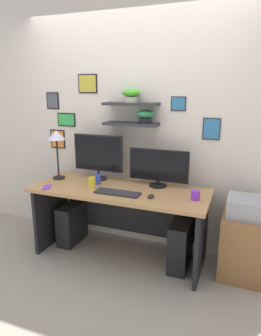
{
  "coord_description": "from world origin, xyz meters",
  "views": [
    {
      "loc": [
        1.15,
        -2.64,
        1.72
      ],
      "look_at": [
        0.1,
        0.05,
        0.96
      ],
      "focal_mm": 32.35,
      "sensor_mm": 36.0,
      "label": 1
    }
  ],
  "objects_px": {
    "keyboard": "(117,193)",
    "computer_tower_right": "(180,245)",
    "coffee_mug": "(195,195)",
    "pen_cup": "(97,179)",
    "cell_phone": "(47,187)",
    "monitor_right": "(159,167)",
    "computer_mouse": "(151,196)",
    "desk_lamp": "(57,139)",
    "computer_tower_left": "(72,223)",
    "drawer_cabinet": "(245,245)",
    "printer": "(249,207)",
    "water_cup": "(92,182)",
    "desk": "(122,206)",
    "monitor_left": "(98,155)"
  },
  "relations": [
    {
      "from": "water_cup",
      "to": "computer_tower_right",
      "type": "height_order",
      "value": "water_cup"
    },
    {
      "from": "keyboard",
      "to": "computer_tower_right",
      "type": "xyz_separation_m",
      "value": [
        0.59,
        0.17,
        -0.52
      ]
    },
    {
      "from": "monitor_right",
      "to": "computer_mouse",
      "type": "relative_size",
      "value": 6.84
    },
    {
      "from": "monitor_right",
      "to": "computer_tower_left",
      "type": "relative_size",
      "value": 1.37
    },
    {
      "from": "coffee_mug",
      "to": "desk_lamp",
      "type": "bearing_deg",
      "value": 175.57
    },
    {
      "from": "drawer_cabinet",
      "to": "computer_tower_right",
      "type": "distance_m",
      "value": 0.6
    },
    {
      "from": "cell_phone",
      "to": "water_cup",
      "type": "distance_m",
      "value": 0.46
    },
    {
      "from": "computer_mouse",
      "to": "coffee_mug",
      "type": "xyz_separation_m",
      "value": [
        0.39,
        0.1,
        0.03
      ]
    },
    {
      "from": "monitor_left",
      "to": "water_cup",
      "type": "height_order",
      "value": "monitor_left"
    },
    {
      "from": "drawer_cabinet",
      "to": "cell_phone",
      "type": "bearing_deg",
      "value": -168.99
    },
    {
      "from": "desk_lamp",
      "to": "computer_tower_left",
      "type": "bearing_deg",
      "value": 4.85
    },
    {
      "from": "printer",
      "to": "computer_tower_left",
      "type": "relative_size",
      "value": 0.84
    },
    {
      "from": "monitor_left",
      "to": "printer",
      "type": "bearing_deg",
      "value": -3.11
    },
    {
      "from": "desk",
      "to": "coffee_mug",
      "type": "distance_m",
      "value": 0.81
    },
    {
      "from": "keyboard",
      "to": "desk_lamp",
      "type": "relative_size",
      "value": 0.81
    },
    {
      "from": "desk",
      "to": "computer_tower_right",
      "type": "bearing_deg",
      "value": -3.19
    },
    {
      "from": "pen_cup",
      "to": "desk",
      "type": "bearing_deg",
      "value": -0.19
    },
    {
      "from": "printer",
      "to": "drawer_cabinet",
      "type": "bearing_deg",
      "value": 0.0
    },
    {
      "from": "keyboard",
      "to": "water_cup",
      "type": "bearing_deg",
      "value": 165.54
    },
    {
      "from": "desk_lamp",
      "to": "printer",
      "type": "distance_m",
      "value": 2.05
    },
    {
      "from": "pen_cup",
      "to": "coffee_mug",
      "type": "bearing_deg",
      "value": -5.6
    },
    {
      "from": "desk_lamp",
      "to": "computer_tower_right",
      "type": "distance_m",
      "value": 1.7
    },
    {
      "from": "desk_lamp",
      "to": "cell_phone",
      "type": "bearing_deg",
      "value": -77.21
    },
    {
      "from": "cell_phone",
      "to": "monitor_right",
      "type": "bearing_deg",
      "value": 2.25
    },
    {
      "from": "water_cup",
      "to": "computer_tower_right",
      "type": "distance_m",
      "value": 1.07
    },
    {
      "from": "coffee_mug",
      "to": "keyboard",
      "type": "bearing_deg",
      "value": -171.48
    },
    {
      "from": "monitor_left",
      "to": "drawer_cabinet",
      "type": "xyz_separation_m",
      "value": [
        1.56,
        -0.08,
        -0.72
      ]
    },
    {
      "from": "computer_mouse",
      "to": "desk_lamp",
      "type": "distance_m",
      "value": 1.24
    },
    {
      "from": "printer",
      "to": "cell_phone",
      "type": "bearing_deg",
      "value": -168.99
    },
    {
      "from": "keyboard",
      "to": "drawer_cabinet",
      "type": "xyz_separation_m",
      "value": [
        1.18,
        0.28,
        -0.46
      ]
    },
    {
      "from": "desk_lamp",
      "to": "coffee_mug",
      "type": "bearing_deg",
      "value": -4.43
    },
    {
      "from": "monitor_left",
      "to": "desk_lamp",
      "type": "bearing_deg",
      "value": -161.47
    },
    {
      "from": "desk",
      "to": "cell_phone",
      "type": "height_order",
      "value": "cell_phone"
    },
    {
      "from": "computer_tower_left",
      "to": "drawer_cabinet",
      "type": "bearing_deg",
      "value": 1.44
    },
    {
      "from": "monitor_left",
      "to": "coffee_mug",
      "type": "xyz_separation_m",
      "value": [
        1.1,
        -0.26,
        -0.23
      ]
    },
    {
      "from": "printer",
      "to": "computer_tower_left",
      "type": "height_order",
      "value": "printer"
    },
    {
      "from": "monitor_left",
      "to": "keyboard",
      "type": "xyz_separation_m",
      "value": [
        0.38,
        -0.37,
        -0.26
      ]
    },
    {
      "from": "desk",
      "to": "desk_lamp",
      "type": "distance_m",
      "value": 1.0
    },
    {
      "from": "printer",
      "to": "water_cup",
      "type": "bearing_deg",
      "value": -172.29
    },
    {
      "from": "keyboard",
      "to": "coffee_mug",
      "type": "bearing_deg",
      "value": 8.52
    },
    {
      "from": "pen_cup",
      "to": "desk_lamp",
      "type": "bearing_deg",
      "value": 178.06
    },
    {
      "from": "water_cup",
      "to": "computer_tower_left",
      "type": "xyz_separation_m",
      "value": [
        -0.36,
        0.16,
        -0.58
      ]
    },
    {
      "from": "keyboard",
      "to": "pen_cup",
      "type": "xyz_separation_m",
      "value": [
        -0.32,
        0.21,
        0.04
      ]
    },
    {
      "from": "coffee_mug",
      "to": "computer_mouse",
      "type": "bearing_deg",
      "value": -166.05
    },
    {
      "from": "drawer_cabinet",
      "to": "computer_tower_right",
      "type": "xyz_separation_m",
      "value": [
        -0.59,
        -0.11,
        -0.06
      ]
    },
    {
      "from": "computer_mouse",
      "to": "cell_phone",
      "type": "xyz_separation_m",
      "value": [
        -1.07,
        -0.1,
        -0.01
      ]
    },
    {
      "from": "monitor_right",
      "to": "keyboard",
      "type": "relative_size",
      "value": 1.4
    },
    {
      "from": "desk_lamp",
      "to": "printer",
      "type": "bearing_deg",
      "value": 1.67
    },
    {
      "from": "monitor_right",
      "to": "computer_tower_right",
      "type": "height_order",
      "value": "monitor_right"
    },
    {
      "from": "monitor_right",
      "to": "computer_mouse",
      "type": "xyz_separation_m",
      "value": [
        0.03,
        -0.36,
        -0.19
      ]
    }
  ]
}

